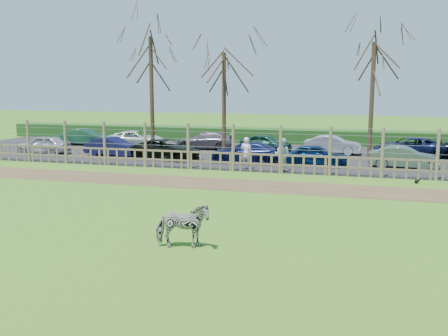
% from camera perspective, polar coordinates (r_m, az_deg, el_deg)
% --- Properties ---
extents(ground, '(120.00, 120.00, 0.00)m').
position_cam_1_polar(ground, '(18.91, -4.94, -4.36)').
color(ground, '#70A02A').
rests_on(ground, ground).
extents(dirt_strip, '(34.00, 2.80, 0.01)m').
position_cam_1_polar(dirt_strip, '(23.08, -1.09, -1.78)').
color(dirt_strip, brown).
rests_on(dirt_strip, ground).
extents(asphalt, '(44.00, 13.00, 0.04)m').
position_cam_1_polar(asphalt, '(32.67, 3.85, 1.56)').
color(asphalt, '#232326').
rests_on(asphalt, ground).
extents(hedge, '(46.00, 2.00, 1.10)m').
position_cam_1_polar(hedge, '(39.44, 5.88, 3.67)').
color(hedge, '#1E4716').
rests_on(hedge, ground).
extents(fence, '(30.16, 0.16, 2.50)m').
position_cam_1_polar(fence, '(26.28, 1.05, 1.37)').
color(fence, brown).
rests_on(fence, ground).
extents(tree_left, '(4.80, 4.80, 7.88)m').
position_cam_1_polar(tree_left, '(32.41, -8.33, 11.33)').
color(tree_left, '#3D2B1E').
rests_on(tree_left, ground).
extents(tree_mid, '(4.80, 4.80, 6.83)m').
position_cam_1_polar(tree_mid, '(31.85, -0.00, 10.12)').
color(tree_mid, '#3D2B1E').
rests_on(tree_mid, ground).
extents(tree_right, '(4.80, 4.80, 7.35)m').
position_cam_1_polar(tree_right, '(31.24, 16.67, 10.43)').
color(tree_right, '#3D2B1E').
rests_on(tree_right, ground).
extents(zebra, '(1.66, 1.07, 1.29)m').
position_cam_1_polar(zebra, '(13.99, -4.79, -6.61)').
color(zebra, gray).
rests_on(zebra, ground).
extents(visitor_a, '(0.67, 0.48, 1.72)m').
position_cam_1_polar(visitor_a, '(26.72, 2.57, 1.71)').
color(visitor_a, silver).
rests_on(visitor_a, asphalt).
extents(visitor_b, '(0.92, 0.76, 1.72)m').
position_cam_1_polar(visitor_b, '(26.32, 6.66, 1.53)').
color(visitor_b, silver).
rests_on(visitor_b, asphalt).
extents(crow, '(0.26, 0.19, 0.21)m').
position_cam_1_polar(crow, '(24.76, 21.17, -1.43)').
color(crow, black).
rests_on(crow, ground).
extents(car_0, '(3.64, 1.75, 1.20)m').
position_cam_1_polar(car_0, '(34.83, -19.96, 2.53)').
color(car_0, '#BBB2C1').
rests_on(car_0, asphalt).
extents(car_1, '(3.75, 1.63, 1.20)m').
position_cam_1_polar(car_1, '(32.42, -12.57, 2.39)').
color(car_1, '#17174B').
rests_on(car_1, asphalt).
extents(car_2, '(4.55, 2.57, 1.20)m').
position_cam_1_polar(car_2, '(30.55, -6.57, 2.14)').
color(car_2, black).
rests_on(car_2, asphalt).
extents(car_3, '(4.17, 1.76, 1.20)m').
position_cam_1_polar(car_3, '(29.00, 2.46, 1.80)').
color(car_3, '#0F1644').
rests_on(car_3, asphalt).
extents(car_4, '(3.54, 1.47, 1.20)m').
position_cam_1_polar(car_4, '(28.30, 10.52, 1.45)').
color(car_4, '#081D45').
rests_on(car_4, asphalt).
extents(car_5, '(3.73, 1.55, 1.20)m').
position_cam_1_polar(car_5, '(28.61, 19.85, 1.13)').
color(car_5, '#51695E').
rests_on(car_5, asphalt).
extents(car_7, '(3.68, 1.38, 1.20)m').
position_cam_1_polar(car_7, '(38.95, -15.58, 3.43)').
color(car_7, '#1E4D37').
rests_on(car_7, asphalt).
extents(car_8, '(4.54, 2.54, 1.20)m').
position_cam_1_polar(car_8, '(36.59, -10.02, 3.26)').
color(car_8, white).
rests_on(car_8, asphalt).
extents(car_9, '(4.32, 2.21, 1.20)m').
position_cam_1_polar(car_9, '(35.25, -2.15, 3.17)').
color(car_9, '#635867').
rests_on(car_9, asphalt).
extents(car_10, '(3.66, 1.79, 1.20)m').
position_cam_1_polar(car_10, '(33.71, 4.82, 2.85)').
color(car_10, '#13422E').
rests_on(car_10, asphalt).
extents(car_11, '(3.71, 1.49, 1.20)m').
position_cam_1_polar(car_11, '(33.43, 12.30, 2.61)').
color(car_11, '#ADAFBE').
rests_on(car_11, asphalt).
extents(car_12, '(4.49, 2.39, 1.20)m').
position_cam_1_polar(car_12, '(33.59, 20.36, 2.27)').
color(car_12, '#0F163C').
rests_on(car_12, asphalt).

